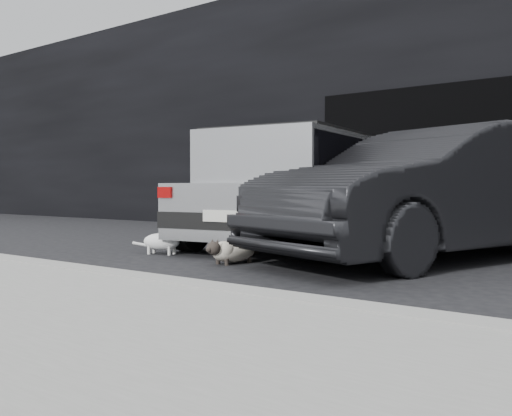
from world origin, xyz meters
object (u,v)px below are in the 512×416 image
Objects in this scene: cat_siamese at (230,252)px; silver_hatchback at (302,185)px; cat_white at (164,241)px; second_car at (435,193)px.

silver_hatchback is at bearing -69.69° from cat_siamese.
cat_siamese is at bearing 65.63° from cat_white.
second_car is 5.51× the size of cat_siamese.
silver_hatchback is 2.16m from second_car.
cat_white is at bearing -134.45° from second_car.
silver_hatchback reaches higher than second_car.
cat_white is (-1.23, 0.19, 0.03)m from cat_siamese.
cat_white reaches higher than cat_siamese.
second_car is at bearing -19.62° from silver_hatchback.
silver_hatchback reaches higher than cat_siamese.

